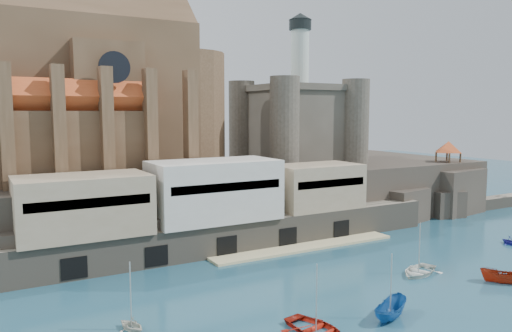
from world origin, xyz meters
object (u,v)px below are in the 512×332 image
object	(u,v)px
church	(83,97)
pavilion	(448,148)
boat_2	(390,318)
castle_keep	(297,120)

from	to	relation	value
church	pavilion	bearing A→B (deg)	-13.48
boat_2	pavilion	bearing A→B (deg)	-79.26
castle_keep	boat_2	xyz separation A→B (m)	(-21.43, -47.74, -18.31)
castle_keep	pavilion	xyz separation A→B (m)	(25.92, -15.08, -5.59)
pavilion	boat_2	size ratio (longest dim) A/B	1.16
church	pavilion	size ratio (longest dim) A/B	7.34
church	castle_keep	bearing A→B (deg)	-1.11
castle_keep	boat_2	bearing A→B (deg)	-114.18
church	castle_keep	size ratio (longest dim) A/B	1.60
church	boat_2	xyz separation A→B (m)	(18.77, -48.52, -22.13)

